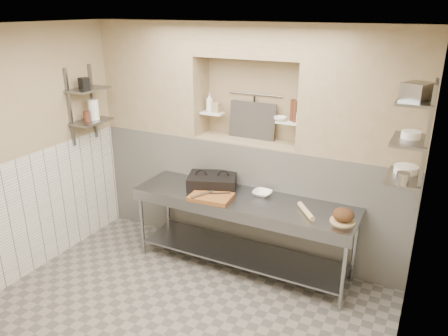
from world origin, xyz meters
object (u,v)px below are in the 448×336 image
Objects in this scene: panini_press at (212,181)px; bread_loaf at (343,215)px; cutting_board at (211,197)px; bottle_soap at (210,103)px; mixing_bowl at (262,193)px; prep_table at (242,219)px; bowl_alcove at (280,119)px; jug_left at (94,110)px; rolling_pin at (306,211)px.

bread_loaf is at bearing -27.61° from panini_press.
bread_loaf is (1.46, 0.10, 0.06)m from cutting_board.
bottle_soap is at bearing 161.70° from bread_loaf.
mixing_bowl is at bearing 35.30° from cutting_board.
mixing_bowl reaches higher than prep_table.
bowl_alcove is (0.68, 0.40, 0.76)m from panini_press.
rolling_pin is at bearing 0.61° from jug_left.
prep_table is at bearing 177.15° from bread_loaf.
panini_press is 3.09× the size of mixing_bowl.
panini_press is (-0.46, 0.14, 0.33)m from prep_table.
jug_left is (-1.56, -0.21, 0.76)m from panini_press.
jug_left is (-2.19, -0.26, 0.81)m from mixing_bowl.
panini_press is at bearing 7.81° from jug_left.
bottle_soap reaches higher than cutting_board.
bowl_alcove is 2.32m from jug_left.
cutting_board is 1.47m from bread_loaf.
bottle_soap is (-0.88, 0.37, 0.90)m from mixing_bowl.
cutting_board is at bearing -174.04° from rolling_pin.
mixing_bowl is 1.32m from bottle_soap.
panini_press reaches higher than mixing_bowl.
bottle_soap is at bearing 25.96° from jug_left.
bottle_soap is (-0.26, 0.42, 0.85)m from panini_press.
bread_loaf is 1.46× the size of bowl_alcove.
rolling_pin is 2.52× the size of bowl_alcove.
mixing_bowl is at bearing 6.81° from jug_left.
bowl_alcove is 0.59× the size of jug_left.
jug_left is (-2.02, -0.08, 1.10)m from prep_table.
bread_loaf is at bearing -2.85° from prep_table.
mixing_bowl is at bearing 166.15° from bread_loaf.
rolling_pin is 1.83m from bottle_soap.
panini_press is 4.52× the size of bowl_alcove.
bottle_soap is (-0.40, 0.72, 0.91)m from cutting_board.
bowl_alcove is at bearing 132.62° from rolling_pin.
prep_table is at bearing -132.18° from mixing_bowl.
bowl_alcove reaches higher than rolling_pin.
jug_left reaches higher than panini_press.
panini_press is 2.85× the size of bottle_soap.
rolling_pin is 1.59× the size of bottle_soap.
cutting_board is 2.16× the size of mixing_bowl.
mixing_bowl is at bearing -98.13° from bowl_alcove.
bottle_soap is (-1.47, 0.61, 0.90)m from rolling_pin.
mixing_bowl is at bearing -22.96° from bottle_soap.
jug_left is at bearing -179.39° from rolling_pin.
prep_table is 10.23× the size of jug_left.
bread_loaf reaches higher than rolling_pin.
mixing_bowl is 0.86× the size of jug_left.
jug_left is at bearing -179.63° from bread_loaf.
cutting_board is at bearing -85.14° from panini_press.
jug_left is (-2.24, -0.62, 0.00)m from bowl_alcove.
bottle_soap reaches higher than bread_loaf.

